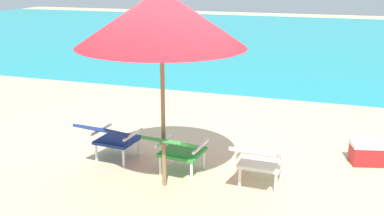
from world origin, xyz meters
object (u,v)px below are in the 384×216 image
object	(u,v)px
lounge_chair_left	(110,136)
lounge_chair_right	(259,158)
cooler_box	(368,152)
lounge_chair_center	(177,148)
beach_umbrella_center	(161,18)

from	to	relation	value
lounge_chair_left	lounge_chair_right	size ratio (longest dim) A/B	1.03
lounge_chair_left	cooler_box	xyz separation A→B (m)	(3.37, 1.09, -0.24)
lounge_chair_center	lounge_chair_right	distance (m)	1.05
lounge_chair_center	lounge_chair_right	size ratio (longest dim) A/B	1.03
lounge_chair_center	lounge_chair_right	bearing A→B (deg)	-0.20
lounge_chair_center	cooler_box	xyz separation A→B (m)	(2.36, 1.22, -0.24)
lounge_chair_left	beach_umbrella_center	world-z (taller)	beach_umbrella_center
lounge_chair_left	lounge_chair_center	xyz separation A→B (m)	(1.01, -0.13, 0.00)
lounge_chair_left	lounge_chair_right	world-z (taller)	same
lounge_chair_left	cooler_box	world-z (taller)	lounge_chair_left
lounge_chair_right	beach_umbrella_center	distance (m)	2.01
lounge_chair_left	beach_umbrella_center	xyz separation A→B (m)	(0.95, -0.40, 1.65)
lounge_chair_right	lounge_chair_left	bearing A→B (deg)	176.43
lounge_chair_right	beach_umbrella_center	size ratio (longest dim) A/B	0.32
lounge_chair_right	beach_umbrella_center	world-z (taller)	beach_umbrella_center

